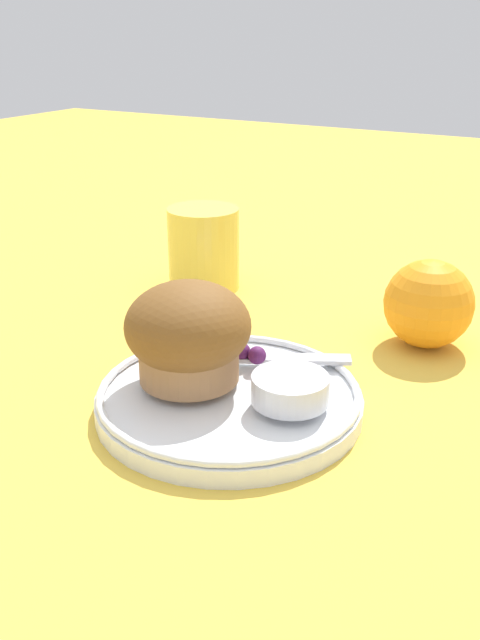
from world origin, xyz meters
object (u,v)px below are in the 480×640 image
butter_knife (256,358)px  orange_fruit (429,304)px  muffin (188,334)px  juice_glass (204,249)px

butter_knife → orange_fruit: 0.17m
muffin → orange_fruit: (0.13, 0.20, -0.02)m
muffin → butter_knife: muffin is taller
muffin → butter_knife: (0.03, 0.05, -0.04)m
muffin → orange_fruit: muffin is taller
muffin → juice_glass: 0.26m
muffin → orange_fruit: bearing=56.2°
orange_fruit → juice_glass: size_ratio=0.90×
muffin → butter_knife: 0.07m
muffin → butter_knife: bearing=60.8°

